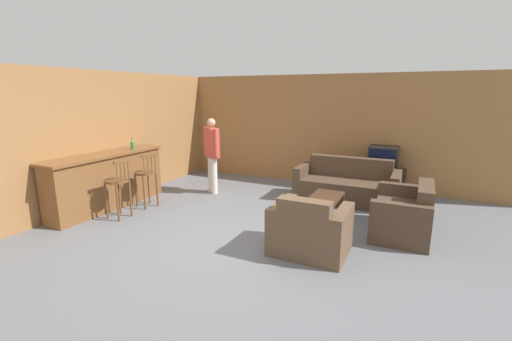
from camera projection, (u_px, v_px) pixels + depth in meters
name	position (u px, v px, depth m)	size (l,w,h in m)	color
ground_plane	(236.00, 237.00, 5.27)	(24.00, 24.00, 0.00)	slate
wall_back	(311.00, 130.00, 8.26)	(9.40, 0.08, 2.60)	#9E6B3D
wall_left	(138.00, 133.00, 7.56)	(0.08, 8.73, 2.60)	#9E6B3D
bar_counter	(108.00, 181.00, 6.54)	(0.55, 2.45, 1.06)	brown
bar_chair_near	(118.00, 186.00, 5.99)	(0.42, 0.42, 1.06)	brown
bar_chair_mid	(146.00, 177.00, 6.59)	(0.49, 0.49, 1.06)	brown
couch_far	(347.00, 186.00, 6.99)	(2.01, 0.89, 0.87)	#4C3828
armchair_near	(310.00, 231.00, 4.71)	(1.02, 0.85, 0.85)	brown
loveseat_right	(404.00, 215.00, 5.34)	(0.82, 1.31, 0.83)	#4C3828
coffee_table	(325.00, 201.00, 5.91)	(0.51, 0.94, 0.42)	#472D1E
tv_unit	(381.00, 182.00, 7.46)	(0.96, 0.50, 0.56)	#2D2319
tv	(383.00, 158.00, 7.34)	(0.59, 0.49, 0.50)	black
bottle	(133.00, 144.00, 6.88)	(0.08, 0.08, 0.23)	#2D7F3D
person_by_window	(212.00, 152.00, 7.44)	(0.51, 0.43, 1.65)	silver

